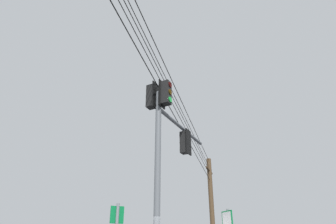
% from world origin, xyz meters
% --- Properties ---
extents(signal_mast_assembly, '(3.24, 3.37, 7.20)m').
position_xyz_m(signal_mast_assembly, '(0.67, 1.14, 5.09)').
color(signal_mast_assembly, slate).
rests_on(signal_mast_assembly, ground).
extents(utility_pole_wooden, '(1.30, 1.82, 8.60)m').
position_xyz_m(utility_pole_wooden, '(7.62, 12.99, 4.39)').
color(utility_pole_wooden, '#4C3823').
rests_on(utility_pole_wooden, ground).
extents(overhead_wire_span, '(16.20, 27.00, 1.77)m').
position_xyz_m(overhead_wire_span, '(-0.47, -0.51, 7.75)').
color(overhead_wire_span, black).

